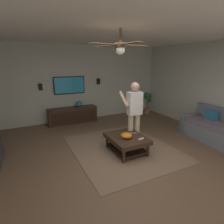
# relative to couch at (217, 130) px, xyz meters

# --- Properties ---
(ground_plane) EXTENTS (8.73, 8.73, 0.00)m
(ground_plane) POSITION_rel_couch_xyz_m (0.03, 2.83, -0.32)
(ground_plane) COLOR brown
(wall_back_tv) EXTENTS (0.10, 6.87, 2.72)m
(wall_back_tv) POSITION_rel_couch_xyz_m (3.71, 2.83, 1.04)
(wall_back_tv) COLOR #B2B7AD
(wall_back_tv) RESTS_ON ground
(ceiling_slab) EXTENTS (7.47, 6.87, 0.10)m
(ceiling_slab) POSITION_rel_couch_xyz_m (0.03, 2.83, 2.45)
(ceiling_slab) COLOR white
(area_rug) EXTENTS (2.76, 2.38, 0.01)m
(area_rug) POSITION_rel_couch_xyz_m (0.75, 2.55, -0.31)
(area_rug) COLOR #7A604C
(area_rug) RESTS_ON ground
(couch) EXTENTS (1.95, 0.98, 0.87)m
(couch) POSITION_rel_couch_xyz_m (0.00, 0.00, 0.00)
(couch) COLOR slate
(couch) RESTS_ON ground
(coffee_table) EXTENTS (1.00, 0.80, 0.40)m
(coffee_table) POSITION_rel_couch_xyz_m (0.55, 2.55, -0.02)
(coffee_table) COLOR #332116
(coffee_table) RESTS_ON ground
(media_console) EXTENTS (0.45, 1.70, 0.55)m
(media_console) POSITION_rel_couch_xyz_m (3.38, 3.10, -0.04)
(media_console) COLOR #332116
(media_console) RESTS_ON ground
(tv) EXTENTS (0.05, 1.09, 0.61)m
(tv) POSITION_rel_couch_xyz_m (3.62, 3.10, 1.00)
(tv) COLOR black
(person_standing) EXTENTS (0.56, 0.56, 1.64)m
(person_standing) POSITION_rel_couch_xyz_m (0.89, 2.14, 0.61)
(person_standing) COLOR #C6B793
(person_standing) RESTS_ON ground
(potted_plant_tall) EXTENTS (0.29, 0.38, 0.90)m
(potted_plant_tall) POSITION_rel_couch_xyz_m (3.20, -0.06, 0.27)
(potted_plant_tall) COLOR #9E6B4C
(potted_plant_tall) RESTS_ON ground
(bowl) EXTENTS (0.27, 0.27, 0.12)m
(bowl) POSITION_rel_couch_xyz_m (0.49, 2.59, 0.14)
(bowl) COLOR orange
(bowl) RESTS_ON coffee_table
(remote_white) EXTENTS (0.07, 0.16, 0.02)m
(remote_white) POSITION_rel_couch_xyz_m (0.26, 2.34, 0.09)
(remote_white) COLOR white
(remote_white) RESTS_ON coffee_table
(remote_black) EXTENTS (0.10, 0.15, 0.02)m
(remote_black) POSITION_rel_couch_xyz_m (0.62, 2.41, 0.09)
(remote_black) COLOR black
(remote_black) RESTS_ON coffee_table
(remote_grey) EXTENTS (0.08, 0.16, 0.02)m
(remote_grey) POSITION_rel_couch_xyz_m (0.64, 2.30, 0.09)
(remote_grey) COLOR slate
(remote_grey) RESTS_ON coffee_table
(book) EXTENTS (0.27, 0.27, 0.04)m
(book) POSITION_rel_couch_xyz_m (0.57, 2.56, 0.10)
(book) COLOR teal
(book) RESTS_ON coffee_table
(vase_round) EXTENTS (0.22, 0.22, 0.22)m
(vase_round) POSITION_rel_couch_xyz_m (3.40, 2.84, 0.34)
(vase_round) COLOR teal
(vase_round) RESTS_ON media_console
(wall_speaker_left) EXTENTS (0.06, 0.12, 0.22)m
(wall_speaker_left) POSITION_rel_couch_xyz_m (3.63, 1.98, 1.08)
(wall_speaker_left) COLOR black
(wall_speaker_right) EXTENTS (0.06, 0.12, 0.22)m
(wall_speaker_right) POSITION_rel_couch_xyz_m (3.63, 4.07, 0.99)
(wall_speaker_right) COLOR black
(ceiling_fan) EXTENTS (1.18, 1.21, 0.46)m
(ceiling_fan) POSITION_rel_couch_xyz_m (0.10, 3.01, 2.07)
(ceiling_fan) COLOR #4C3828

